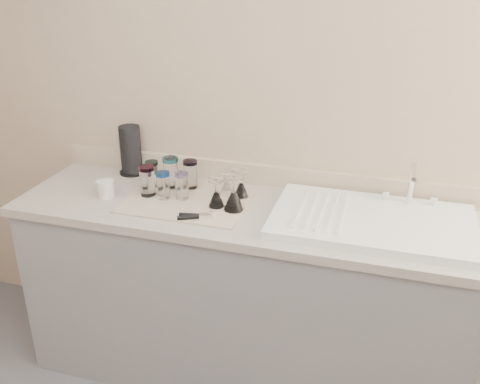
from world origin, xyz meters
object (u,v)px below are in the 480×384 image
(sink_unit, at_px, (373,221))
(goblet_back_right, at_px, (241,188))
(tumbler_cyan, at_px, (171,172))
(goblet_front_left, at_px, (216,197))
(tumbler_blue, at_px, (163,185))
(goblet_back_left, at_px, (227,186))
(white_mug, at_px, (105,189))
(tumbler_lavender, at_px, (182,186))
(can_opener, at_px, (196,216))
(goblet_front_right, at_px, (234,198))
(tumbler_magenta, at_px, (147,181))
(tumbler_teal, at_px, (152,174))
(tumbler_purple, at_px, (190,174))
(paper_towel_roll, at_px, (131,151))

(sink_unit, distance_m, goblet_back_right, 0.61)
(tumbler_cyan, height_order, goblet_front_left, tumbler_cyan)
(tumbler_blue, bearing_deg, goblet_back_left, 25.27)
(tumbler_blue, distance_m, white_mug, 0.28)
(tumbler_blue, xyz_separation_m, tumbler_lavender, (0.08, 0.02, -0.00))
(goblet_front_left, bearing_deg, can_opener, -108.47)
(tumbler_blue, xyz_separation_m, goblet_back_right, (0.33, 0.12, -0.02))
(sink_unit, height_order, can_opener, sink_unit)
(tumbler_cyan, height_order, goblet_front_right, goblet_front_right)
(tumbler_magenta, relative_size, can_opener, 0.96)
(goblet_back_left, bearing_deg, tumbler_cyan, 178.93)
(sink_unit, distance_m, goblet_front_right, 0.59)
(goblet_back_left, xyz_separation_m, goblet_back_right, (0.07, -0.00, 0.00))
(goblet_front_left, distance_m, goblet_front_right, 0.08)
(tumbler_blue, relative_size, white_mug, 1.08)
(tumbler_teal, height_order, white_mug, tumbler_teal)
(sink_unit, xyz_separation_m, goblet_back_left, (-0.67, 0.10, 0.03))
(goblet_back_right, bearing_deg, tumbler_blue, -160.36)
(tumbler_lavender, xyz_separation_m, white_mug, (-0.35, -0.07, -0.03))
(tumbler_purple, bearing_deg, goblet_back_right, -6.62)
(sink_unit, distance_m, tumbler_purple, 0.87)
(tumbler_lavender, bearing_deg, tumbler_purple, 94.15)
(sink_unit, xyz_separation_m, tumbler_teal, (-1.04, 0.10, 0.05))
(goblet_front_left, bearing_deg, tumbler_blue, 177.03)
(tumbler_purple, distance_m, goblet_back_right, 0.26)
(tumbler_purple, height_order, can_opener, tumbler_purple)
(tumbler_cyan, xyz_separation_m, tumbler_blue, (0.02, -0.13, -0.01))
(tumbler_teal, bearing_deg, tumbler_magenta, -76.48)
(tumbler_purple, xyz_separation_m, paper_towel_roll, (-0.36, 0.10, 0.04))
(tumbler_magenta, bearing_deg, tumbler_cyan, 60.95)
(goblet_front_right, bearing_deg, can_opener, -135.72)
(paper_towel_roll, bearing_deg, tumbler_blue, -41.11)
(white_mug, bearing_deg, tumbler_lavender, 10.85)
(white_mug, bearing_deg, sink_unit, 3.13)
(tumbler_teal, height_order, paper_towel_roll, paper_towel_roll)
(tumbler_teal, distance_m, goblet_back_right, 0.44)
(sink_unit, bearing_deg, tumbler_blue, -178.90)
(tumbler_purple, relative_size, paper_towel_roll, 0.55)
(tumbler_purple, xyz_separation_m, can_opener, (0.14, -0.30, -0.06))
(tumbler_purple, xyz_separation_m, goblet_front_left, (0.18, -0.16, -0.03))
(can_opener, relative_size, paper_towel_roll, 0.60)
(tumbler_cyan, relative_size, paper_towel_roll, 0.60)
(tumbler_purple, xyz_separation_m, goblet_back_left, (0.19, -0.03, -0.03))
(goblet_back_right, xyz_separation_m, can_opener, (-0.12, -0.27, -0.03))
(goblet_back_right, distance_m, paper_towel_roll, 0.64)
(goblet_back_left, height_order, paper_towel_roll, paper_towel_roll)
(sink_unit, relative_size, goblet_back_left, 6.66)
(tumbler_teal, relative_size, tumbler_magenta, 0.88)
(can_opener, distance_m, paper_towel_roll, 0.65)
(white_mug, bearing_deg, goblet_front_left, 3.73)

